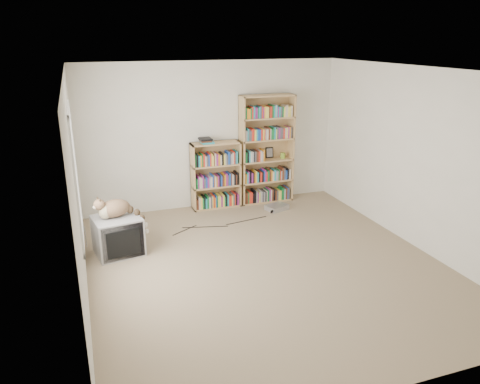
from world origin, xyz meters
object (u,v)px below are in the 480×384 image
object	(u,v)px
crt_tv	(118,235)
cat	(119,211)
dvd_player	(277,207)
bookcase_tall	(266,152)
bookcase_short	(215,178)

from	to	relation	value
crt_tv	cat	world-z (taller)	cat
cat	dvd_player	world-z (taller)	cat
cat	bookcase_tall	xyz separation A→B (m)	(2.71, 1.34, 0.29)
bookcase_tall	bookcase_short	xyz separation A→B (m)	(-0.95, -0.00, -0.38)
crt_tv	bookcase_tall	xyz separation A→B (m)	(2.75, 1.36, 0.64)
bookcase_tall	dvd_player	bearing A→B (deg)	-88.85
cat	bookcase_short	xyz separation A→B (m)	(1.76, 1.34, -0.09)
cat	bookcase_short	distance (m)	2.22
cat	bookcase_short	bearing A→B (deg)	17.91
cat	bookcase_tall	world-z (taller)	bookcase_tall
dvd_player	bookcase_tall	bearing A→B (deg)	71.08
cat	dvd_player	bearing A→B (deg)	-2.29
crt_tv	dvd_player	bearing A→B (deg)	7.18
cat	bookcase_short	size ratio (longest dim) A/B	0.62
crt_tv	bookcase_tall	size ratio (longest dim) A/B	0.36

